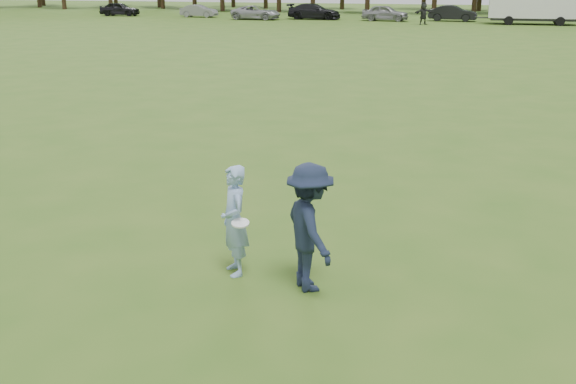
% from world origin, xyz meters
% --- Properties ---
extents(ground, '(200.00, 200.00, 0.00)m').
position_xyz_m(ground, '(0.00, 0.00, 0.00)').
color(ground, '#345919').
rests_on(ground, ground).
extents(thrower, '(0.70, 0.76, 1.73)m').
position_xyz_m(thrower, '(-0.86, 0.53, 0.87)').
color(thrower, '#89AAD5').
rests_on(thrower, ground).
extents(defender, '(1.28, 1.42, 1.92)m').
position_xyz_m(defender, '(0.37, 0.31, 0.96)').
color(defender, '#182135').
rests_on(defender, ground).
extents(player_far_d, '(1.93, 1.36, 2.00)m').
position_xyz_m(player_far_d, '(-1.69, 56.00, 1.00)').
color(player_far_d, black).
rests_on(player_far_d, ground).
extents(car_a, '(4.43, 2.00, 1.48)m').
position_xyz_m(car_a, '(-35.12, 61.19, 0.74)').
color(car_a, black).
rests_on(car_a, ground).
extents(car_b, '(3.99, 1.49, 1.30)m').
position_xyz_m(car_b, '(-25.72, 61.13, 0.65)').
color(car_b, slate).
rests_on(car_b, ground).
extents(car_c, '(5.13, 2.64, 1.39)m').
position_xyz_m(car_c, '(-18.63, 58.91, 0.69)').
color(car_c, '#9D9DA1').
rests_on(car_c, ground).
extents(car_d, '(5.42, 2.27, 1.57)m').
position_xyz_m(car_d, '(-13.00, 60.76, 0.78)').
color(car_d, black).
rests_on(car_d, ground).
extents(car_e, '(4.70, 2.26, 1.55)m').
position_xyz_m(car_e, '(-5.67, 60.16, 0.77)').
color(car_e, gray).
rests_on(car_e, ground).
extents(car_f, '(4.74, 1.97, 1.53)m').
position_xyz_m(car_f, '(0.78, 61.44, 0.76)').
color(car_f, black).
rests_on(car_f, ground).
extents(disc_in_play, '(0.31, 0.31, 0.09)m').
position_xyz_m(disc_in_play, '(-0.68, 0.30, 0.93)').
color(disc_in_play, white).
rests_on(disc_in_play, ground).
extents(cargo_trailer, '(9.00, 2.75, 3.20)m').
position_xyz_m(cargo_trailer, '(8.07, 58.66, 1.78)').
color(cargo_trailer, silver).
rests_on(cargo_trailer, ground).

